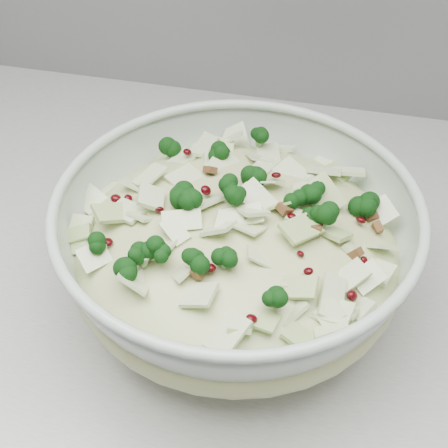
% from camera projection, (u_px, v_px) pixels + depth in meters
% --- Properties ---
extents(mixing_bowl, '(0.38, 0.38, 0.13)m').
position_uv_depth(mixing_bowl, '(236.00, 251.00, 0.57)').
color(mixing_bowl, '#B0C1B4').
rests_on(mixing_bowl, counter).
extents(salad, '(0.33, 0.33, 0.13)m').
position_uv_depth(salad, '(237.00, 234.00, 0.55)').
color(salad, '#C2C989').
rests_on(salad, mixing_bowl).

